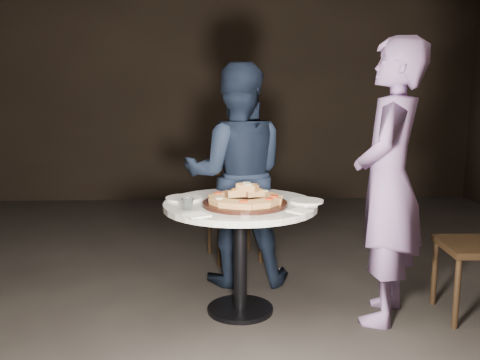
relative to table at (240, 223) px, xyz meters
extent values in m
plane|color=black|center=(0.01, -0.08, -0.58)|extent=(7.00, 7.00, 0.00)
cylinder|color=black|center=(0.00, 0.00, -0.56)|extent=(0.53, 0.53, 0.03)
cylinder|color=black|center=(0.00, 0.00, -0.22)|extent=(0.11, 0.11, 0.65)
cylinder|color=silver|center=(0.00, 0.00, 0.11)|extent=(1.20, 1.20, 0.04)
cylinder|color=black|center=(0.02, -0.09, 0.14)|extent=(0.65, 0.65, 0.02)
cube|color=#B27B45|center=(0.19, -0.13, 0.17)|extent=(0.09, 0.11, 0.05)
cylinder|color=red|center=(0.19, -0.13, 0.20)|extent=(0.05, 0.05, 0.01)
cube|color=#B27B45|center=(0.19, -0.04, 0.17)|extent=(0.12, 0.13, 0.05)
cube|color=#B27B45|center=(0.15, 0.03, 0.17)|extent=(0.13, 0.14, 0.05)
cylinder|color=beige|center=(0.15, 0.03, 0.20)|extent=(0.07, 0.07, 0.01)
cube|color=#B27B45|center=(0.08, 0.07, 0.17)|extent=(0.13, 0.12, 0.05)
cube|color=#B27B45|center=(0.00, 0.08, 0.17)|extent=(0.11, 0.09, 0.05)
cylinder|color=red|center=(0.00, 0.08, 0.20)|extent=(0.05, 0.05, 0.01)
cube|color=#B27B45|center=(-0.08, 0.05, 0.17)|extent=(0.14, 0.13, 0.05)
cube|color=#B27B45|center=(-0.13, -0.01, 0.17)|extent=(0.13, 0.14, 0.05)
cylinder|color=red|center=(-0.13, -0.01, 0.20)|extent=(0.07, 0.07, 0.01)
cube|color=#B27B45|center=(-0.15, -0.10, 0.17)|extent=(0.10, 0.12, 0.05)
cube|color=#B27B45|center=(-0.13, -0.18, 0.17)|extent=(0.13, 0.14, 0.05)
cylinder|color=beige|center=(-0.13, -0.18, 0.20)|extent=(0.07, 0.07, 0.01)
cube|color=#B27B45|center=(-0.07, -0.24, 0.17)|extent=(0.13, 0.12, 0.05)
cube|color=#B27B45|center=(0.01, -0.26, 0.17)|extent=(0.13, 0.11, 0.05)
cylinder|color=red|center=(0.01, -0.26, 0.20)|extent=(0.06, 0.06, 0.01)
cube|color=#B27B45|center=(0.09, -0.25, 0.17)|extent=(0.13, 0.12, 0.05)
cube|color=#B27B45|center=(0.16, -0.20, 0.17)|extent=(0.13, 0.14, 0.05)
cylinder|color=red|center=(0.16, -0.20, 0.20)|extent=(0.07, 0.07, 0.01)
cube|color=#B27B45|center=(0.08, -0.08, 0.21)|extent=(0.13, 0.11, 0.04)
cylinder|color=#2D6B1E|center=(0.08, -0.08, 0.23)|extent=(0.06, 0.06, 0.01)
cube|color=#B27B45|center=(0.01, -0.04, 0.21)|extent=(0.13, 0.12, 0.04)
cylinder|color=beige|center=(0.01, -0.04, 0.23)|extent=(0.07, 0.07, 0.01)
cube|color=#B27B45|center=(-0.03, -0.10, 0.21)|extent=(0.12, 0.10, 0.05)
cylinder|color=orange|center=(-0.03, -0.10, 0.23)|extent=(0.06, 0.06, 0.01)
cube|color=#B27B45|center=(0.03, -0.07, 0.24)|extent=(0.13, 0.12, 0.05)
cylinder|color=beige|center=(0.03, -0.07, 0.27)|extent=(0.06, 0.06, 0.01)
cube|color=#B27B45|center=(0.04, -0.12, 0.24)|extent=(0.13, 0.12, 0.05)
cylinder|color=beige|center=(0.04, -0.12, 0.27)|extent=(0.07, 0.07, 0.01)
cylinder|color=white|center=(-0.35, 0.10, 0.14)|extent=(0.30, 0.30, 0.01)
cylinder|color=white|center=(0.41, -0.01, 0.14)|extent=(0.26, 0.26, 0.01)
imported|color=silver|center=(-0.31, -0.18, 0.17)|extent=(0.09, 0.09, 0.07)
cube|color=white|center=(-0.25, -0.33, 0.13)|extent=(0.17, 0.17, 0.01)
cube|color=white|center=(0.33, -0.25, 0.13)|extent=(0.16, 0.16, 0.01)
cube|color=black|center=(-0.01, 1.07, -0.15)|extent=(0.49, 0.49, 0.04)
cube|color=black|center=(0.04, 0.88, 0.07)|extent=(0.40, 0.13, 0.43)
cylinder|color=black|center=(0.12, 1.28, -0.36)|extent=(0.04, 0.04, 0.43)
cylinder|color=black|center=(-0.21, 1.20, -0.36)|extent=(0.04, 0.04, 0.43)
cylinder|color=black|center=(0.20, 0.95, -0.36)|extent=(0.04, 0.04, 0.43)
cylinder|color=black|center=(-0.13, 0.87, -0.36)|extent=(0.04, 0.04, 0.43)
cube|color=black|center=(1.44, -0.12, -0.13)|extent=(0.43, 0.43, 0.04)
cylinder|color=black|center=(1.27, 0.07, -0.35)|extent=(0.04, 0.04, 0.45)
cylinder|color=black|center=(1.25, -0.29, -0.35)|extent=(0.04, 0.04, 0.45)
imported|color=#141D31|center=(-0.01, 0.55, 0.21)|extent=(0.77, 0.60, 1.57)
imported|color=slate|center=(0.87, -0.12, 0.27)|extent=(0.63, 0.73, 1.69)
camera|label=1|loc=(-0.13, -3.19, 0.83)|focal=40.00mm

